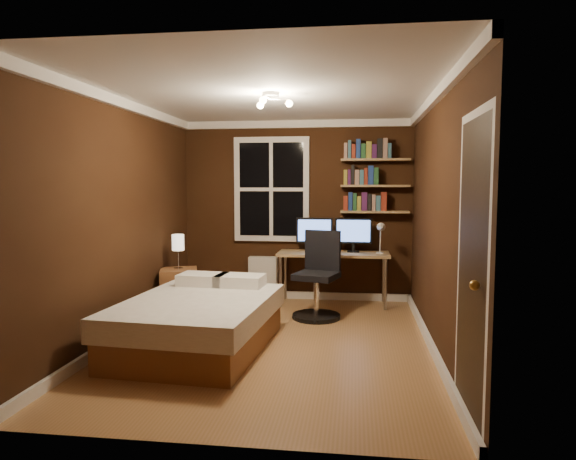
# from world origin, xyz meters

# --- Properties ---
(floor) EXTENTS (4.20, 4.20, 0.00)m
(floor) POSITION_xyz_m (0.00, 0.00, 0.00)
(floor) COLOR olive
(floor) RESTS_ON ground
(wall_back) EXTENTS (3.20, 0.04, 2.50)m
(wall_back) POSITION_xyz_m (0.00, 2.10, 1.25)
(wall_back) COLOR black
(wall_back) RESTS_ON ground
(wall_left) EXTENTS (0.04, 4.20, 2.50)m
(wall_left) POSITION_xyz_m (-1.60, 0.00, 1.25)
(wall_left) COLOR black
(wall_left) RESTS_ON ground
(wall_right) EXTENTS (0.04, 4.20, 2.50)m
(wall_right) POSITION_xyz_m (1.60, 0.00, 1.25)
(wall_right) COLOR black
(wall_right) RESTS_ON ground
(ceiling) EXTENTS (3.20, 4.20, 0.02)m
(ceiling) POSITION_xyz_m (0.00, 0.00, 2.50)
(ceiling) COLOR white
(ceiling) RESTS_ON wall_back
(window) EXTENTS (1.06, 0.06, 1.46)m
(window) POSITION_xyz_m (-0.35, 2.06, 1.55)
(window) COLOR silver
(window) RESTS_ON wall_back
(door) EXTENTS (0.03, 0.82, 2.05)m
(door) POSITION_xyz_m (1.59, -1.55, 1.02)
(door) COLOR black
(door) RESTS_ON ground
(door_knob) EXTENTS (0.06, 0.06, 0.06)m
(door_knob) POSITION_xyz_m (1.55, -1.85, 1.00)
(door_knob) COLOR #BA8B38
(door_knob) RESTS_ON door
(ceiling_fixture) EXTENTS (0.44, 0.44, 0.18)m
(ceiling_fixture) POSITION_xyz_m (0.00, -0.10, 2.40)
(ceiling_fixture) COLOR beige
(ceiling_fixture) RESTS_ON ceiling
(bookshelf_lower) EXTENTS (0.92, 0.22, 0.03)m
(bookshelf_lower) POSITION_xyz_m (1.08, 1.98, 1.25)
(bookshelf_lower) COLOR #99784A
(bookshelf_lower) RESTS_ON wall_back
(books_row_lower) EXTENTS (0.54, 0.16, 0.23)m
(books_row_lower) POSITION_xyz_m (1.08, 1.98, 1.38)
(books_row_lower) COLOR maroon
(books_row_lower) RESTS_ON bookshelf_lower
(bookshelf_middle) EXTENTS (0.92, 0.22, 0.03)m
(bookshelf_middle) POSITION_xyz_m (1.08, 1.98, 1.60)
(bookshelf_middle) COLOR #99784A
(bookshelf_middle) RESTS_ON wall_back
(books_row_middle) EXTENTS (0.48, 0.16, 0.23)m
(books_row_middle) POSITION_xyz_m (1.08, 1.98, 1.73)
(books_row_middle) COLOR navy
(books_row_middle) RESTS_ON bookshelf_middle
(bookshelf_upper) EXTENTS (0.92, 0.22, 0.03)m
(bookshelf_upper) POSITION_xyz_m (1.08, 1.98, 1.95)
(bookshelf_upper) COLOR #99784A
(bookshelf_upper) RESTS_ON wall_back
(books_row_upper) EXTENTS (0.60, 0.16, 0.23)m
(books_row_upper) POSITION_xyz_m (1.08, 1.98, 2.08)
(books_row_upper) COLOR #22512A
(books_row_upper) RESTS_ON bookshelf_upper
(bed) EXTENTS (1.46, 1.94, 0.63)m
(bed) POSITION_xyz_m (-0.69, -0.27, 0.27)
(bed) COLOR brown
(bed) RESTS_ON ground
(nightstand) EXTENTS (0.57, 0.57, 0.56)m
(nightstand) POSITION_xyz_m (-1.37, 1.04, 0.28)
(nightstand) COLOR brown
(nightstand) RESTS_ON ground
(bedside_lamp) EXTENTS (0.15, 0.15, 0.44)m
(bedside_lamp) POSITION_xyz_m (-1.37, 1.04, 0.78)
(bedside_lamp) COLOR beige
(bedside_lamp) RESTS_ON nightstand
(radiator) EXTENTS (0.40, 0.14, 0.60)m
(radiator) POSITION_xyz_m (-0.46, 1.99, 0.30)
(radiator) COLOR silver
(radiator) RESTS_ON ground
(desk) EXTENTS (1.49, 0.56, 0.71)m
(desk) POSITION_xyz_m (0.53, 1.80, 0.65)
(desk) COLOR #99784A
(desk) RESTS_ON ground
(monitor_left) EXTENTS (0.50, 0.12, 0.46)m
(monitor_left) POSITION_xyz_m (0.27, 1.88, 0.94)
(monitor_left) COLOR black
(monitor_left) RESTS_ON desk
(monitor_right) EXTENTS (0.50, 0.12, 0.46)m
(monitor_right) POSITION_xyz_m (0.80, 1.88, 0.94)
(monitor_right) COLOR black
(monitor_right) RESTS_ON desk
(desk_lamp) EXTENTS (0.14, 0.32, 0.44)m
(desk_lamp) POSITION_xyz_m (1.15, 1.68, 0.93)
(desk_lamp) COLOR silver
(desk_lamp) RESTS_ON desk
(office_chair) EXTENTS (0.59, 0.59, 1.05)m
(office_chair) POSITION_xyz_m (0.38, 1.07, 0.41)
(office_chair) COLOR black
(office_chair) RESTS_ON ground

